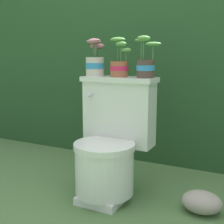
{
  "coord_description": "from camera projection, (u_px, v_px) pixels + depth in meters",
  "views": [
    {
      "loc": [
        0.72,
        -1.53,
        0.85
      ],
      "look_at": [
        -0.1,
        0.09,
        0.51
      ],
      "focal_mm": 50.0,
      "sensor_mm": 36.0,
      "label": 1
    }
  ],
  "objects": [
    {
      "name": "ground_plane",
      "position": [
        120.0,
        202.0,
        1.81
      ],
      "size": [
        12.0,
        12.0,
        0.0
      ],
      "primitive_type": "plane",
      "color": "#4C703D"
    },
    {
      "name": "hedge_backdrop",
      "position": [
        177.0,
        60.0,
        2.68
      ],
      "size": [
        3.96,
        0.87,
        1.61
      ],
      "color": "#234723",
      "rests_on": "ground"
    },
    {
      "name": "toilet",
      "position": [
        111.0,
        144.0,
        1.86
      ],
      "size": [
        0.46,
        0.46,
        0.71
      ],
      "color": "silver",
      "rests_on": "ground"
    },
    {
      "name": "potted_plant_left",
      "position": [
        95.0,
        61.0,
        1.95
      ],
      "size": [
        0.14,
        0.14,
        0.23
      ],
      "color": "beige",
      "rests_on": "toilet"
    },
    {
      "name": "potted_plant_midleft",
      "position": [
        119.0,
        63.0,
        1.88
      ],
      "size": [
        0.14,
        0.11,
        0.24
      ],
      "color": "#9E5638",
      "rests_on": "toilet"
    },
    {
      "name": "potted_plant_middle",
      "position": [
        146.0,
        63.0,
        1.81
      ],
      "size": [
        0.16,
        0.11,
        0.24
      ],
      "color": "#47382D",
      "rests_on": "toilet"
    },
    {
      "name": "garden_stone",
      "position": [
        202.0,
        202.0,
        1.69
      ],
      "size": [
        0.22,
        0.17,
        0.12
      ],
      "color": "#9E9384",
      "rests_on": "ground"
    }
  ]
}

